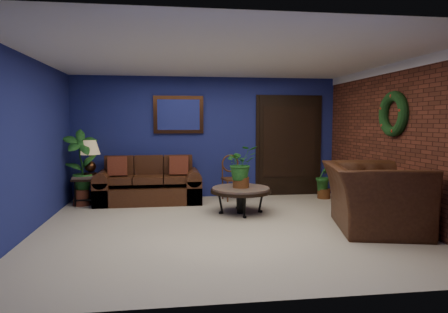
{
  "coord_description": "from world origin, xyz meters",
  "views": [
    {
      "loc": [
        -0.8,
        -5.81,
        1.59
      ],
      "look_at": [
        0.08,
        0.55,
        1.02
      ],
      "focal_mm": 32.0,
      "sensor_mm": 36.0,
      "label": 1
    }
  ],
  "objects": [
    {
      "name": "floor",
      "position": [
        0.0,
        0.0,
        0.0
      ],
      "size": [
        5.5,
        5.5,
        0.0
      ],
      "primitive_type": "plane",
      "color": "beige",
      "rests_on": "ground"
    },
    {
      "name": "wall_back",
      "position": [
        0.0,
        2.5,
        1.25
      ],
      "size": [
        5.5,
        0.04,
        2.5
      ],
      "primitive_type": "cube",
      "color": "navy",
      "rests_on": "ground"
    },
    {
      "name": "wall_left",
      "position": [
        -2.75,
        0.0,
        1.25
      ],
      "size": [
        0.04,
        5.0,
        2.5
      ],
      "primitive_type": "cube",
      "color": "navy",
      "rests_on": "ground"
    },
    {
      "name": "wall_right_brick",
      "position": [
        2.75,
        0.0,
        1.25
      ],
      "size": [
        0.04,
        5.0,
        2.5
      ],
      "primitive_type": "cube",
      "color": "maroon",
      "rests_on": "ground"
    },
    {
      "name": "ceiling",
      "position": [
        0.0,
        0.0,
        2.5
      ],
      "size": [
        5.5,
        5.0,
        0.02
      ],
      "primitive_type": "cube",
      "color": "white",
      "rests_on": "wall_back"
    },
    {
      "name": "crown_molding",
      "position": [
        2.72,
        0.0,
        2.43
      ],
      "size": [
        0.03,
        5.0,
        0.14
      ],
      "primitive_type": "cube",
      "color": "white",
      "rests_on": "wall_right_brick"
    },
    {
      "name": "wall_mirror",
      "position": [
        -0.6,
        2.46,
        1.72
      ],
      "size": [
        1.02,
        0.06,
        0.77
      ],
      "primitive_type": "cube",
      "color": "#402312",
      "rests_on": "wall_back"
    },
    {
      "name": "closet_door",
      "position": [
        1.75,
        2.47,
        1.05
      ],
      "size": [
        1.44,
        0.06,
        2.18
      ],
      "primitive_type": "cube",
      "color": "black",
      "rests_on": "wall_back"
    },
    {
      "name": "wreath",
      "position": [
        2.69,
        0.05,
        1.7
      ],
      "size": [
        0.16,
        0.72,
        0.72
      ],
      "primitive_type": "torus",
      "rotation": [
        0.0,
        1.57,
        0.0
      ],
      "color": "black",
      "rests_on": "wall_right_brick"
    },
    {
      "name": "sofa",
      "position": [
        -1.2,
        2.08,
        0.3
      ],
      "size": [
        2.02,
        0.87,
        0.91
      ],
      "color": "#442413",
      "rests_on": "ground"
    },
    {
      "name": "coffee_table",
      "position": [
        0.42,
        0.88,
        0.39
      ],
      "size": [
        1.05,
        1.05,
        0.45
      ],
      "rotation": [
        0.0,
        0.0,
        0.21
      ],
      "color": "#4A4541",
      "rests_on": "ground"
    },
    {
      "name": "end_table",
      "position": [
        -2.3,
        2.05,
        0.43
      ],
      "size": [
        0.61,
        0.61,
        0.56
      ],
      "color": "#4A4541",
      "rests_on": "ground"
    },
    {
      "name": "table_lamp",
      "position": [
        -2.3,
        2.05,
        0.98
      ],
      "size": [
        0.39,
        0.39,
        0.64
      ],
      "color": "#402312",
      "rests_on": "end_table"
    },
    {
      "name": "side_chair",
      "position": [
        0.45,
        2.12,
        0.51
      ],
      "size": [
        0.45,
        0.45,
        0.91
      ],
      "rotation": [
        0.0,
        0.0,
        0.17
      ],
      "color": "#513217",
      "rests_on": "ground"
    },
    {
      "name": "armchair",
      "position": [
        2.15,
        -0.41,
        0.48
      ],
      "size": [
        1.6,
        1.74,
        0.96
      ],
      "primitive_type": "imported",
      "rotation": [
        0.0,
        0.0,
        1.33
      ],
      "color": "#442413",
      "rests_on": "ground"
    },
    {
      "name": "coffee_plant",
      "position": [
        0.42,
        0.88,
        0.85
      ],
      "size": [
        0.62,
        0.56,
        0.72
      ],
      "color": "brown",
      "rests_on": "coffee_table"
    },
    {
      "name": "floor_plant",
      "position": [
        2.35,
        1.95,
        0.4
      ],
      "size": [
        0.4,
        0.35,
        0.78
      ],
      "color": "brown",
      "rests_on": "ground"
    },
    {
      "name": "tall_plant",
      "position": [
        -2.45,
        1.95,
        0.78
      ],
      "size": [
        0.71,
        0.57,
        1.44
      ],
      "color": "brown",
      "rests_on": "ground"
    }
  ]
}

